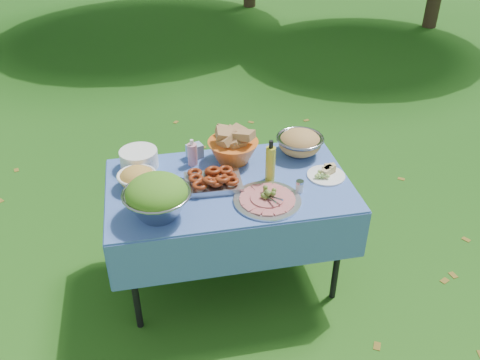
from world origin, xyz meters
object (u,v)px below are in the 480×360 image
plate_stack (139,159)px  oil_bottle (270,161)px  salad_bowl (157,197)px  pasta_bowl_steel (300,142)px  bread_bowl (233,146)px  picnic_table (230,232)px  charcuterie_platter (267,195)px

plate_stack → oil_bottle: size_ratio=0.88×
salad_bowl → pasta_bowl_steel: salad_bowl is taller
bread_bowl → picnic_table: bearing=-106.2°
bread_bowl → charcuterie_platter: size_ratio=0.83×
plate_stack → pasta_bowl_steel: pasta_bowl_steel is taller
plate_stack → bread_bowl: size_ratio=0.73×
charcuterie_platter → pasta_bowl_steel: bearing=55.4°
picnic_table → salad_bowl: bearing=-151.7°
oil_bottle → picnic_table: bearing=178.7°
salad_bowl → charcuterie_platter: bearing=0.9°
picnic_table → pasta_bowl_steel: pasta_bowl_steel is taller
picnic_table → oil_bottle: oil_bottle is taller
bread_bowl → pasta_bowl_steel: bread_bowl is taller
charcuterie_platter → bread_bowl: bearing=102.7°
salad_bowl → oil_bottle: size_ratio=1.38×
charcuterie_platter → salad_bowl: bearing=-179.1°
oil_bottle → bread_bowl: bearing=124.0°
plate_stack → picnic_table: bearing=-30.0°
salad_bowl → picnic_table: bearing=28.3°
oil_bottle → plate_stack: bearing=158.4°
pasta_bowl_steel → charcuterie_platter: (-0.34, -0.49, -0.04)m
charcuterie_platter → oil_bottle: bearing=72.4°
plate_stack → pasta_bowl_steel: bearing=-1.9°
salad_bowl → plate_stack: bearing=99.2°
picnic_table → bread_bowl: bearing=73.8°
picnic_table → salad_bowl: (-0.43, -0.23, 0.50)m
plate_stack → oil_bottle: (0.77, -0.31, 0.08)m
charcuterie_platter → plate_stack: bearing=143.3°
picnic_table → pasta_bowl_steel: bearing=27.1°
charcuterie_platter → picnic_table: bearing=129.3°
picnic_table → pasta_bowl_steel: (0.52, 0.27, 0.46)m
picnic_table → salad_bowl: 0.70m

